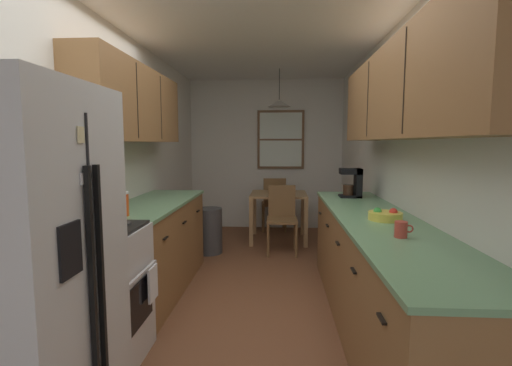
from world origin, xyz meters
The scene contains 24 objects.
ground_plane centered at (0.00, 1.00, 0.00)m, with size 12.00×12.00×0.00m, color brown.
wall_left centered at (-1.35, 1.00, 1.27)m, with size 0.10×9.00×2.55m, color silver.
wall_right centered at (1.35, 1.00, 1.27)m, with size 0.10×9.00×2.55m, color silver.
wall_back centered at (0.00, 3.65, 1.27)m, with size 4.40×0.10×2.55m, color silver.
ceiling_slab centered at (0.00, 1.00, 2.59)m, with size 4.40×9.00×0.08m, color white.
refrigerator centered at (-0.95, -1.19, 0.87)m, with size 0.72×0.78×1.74m.
stove_range centered at (-0.99, -0.48, 0.47)m, with size 0.66×0.60×1.10m.
microwave_over_range centered at (-1.11, -0.48, 1.63)m, with size 0.39×0.64×0.33m.
counter_left centered at (-1.00, 0.73, 0.45)m, with size 0.64×1.83×0.90m.
upper_cabinets_left centered at (-1.14, 0.68, 1.83)m, with size 0.33×1.91×0.69m.
counter_right centered at (1.00, 0.06, 0.45)m, with size 0.64×3.11×0.90m.
upper_cabinets_right centered at (1.14, 0.01, 1.84)m, with size 0.33×2.79×0.68m.
dining_table centered at (0.23, 2.74, 0.60)m, with size 0.83×0.78×0.72m.
dining_chair_near centered at (0.27, 2.14, 0.50)m, with size 0.41×0.41×0.90m.
dining_chair_far centered at (0.15, 3.34, 0.50)m, with size 0.43×0.43×0.90m.
pendant_light centered at (0.23, 2.74, 2.06)m, with size 0.34×0.34×0.55m.
back_window centered at (0.25, 3.58, 1.53)m, with size 0.79×0.05×0.99m.
trash_bin centered at (-0.70, 2.03, 0.30)m, with size 0.35×0.35×0.61m, color #3F3F42.
storage_canister centered at (-1.00, 0.03, 1.00)m, with size 0.11×0.11×0.19m.
dish_towel centered at (-0.64, -0.34, 0.50)m, with size 0.02×0.16×0.24m, color white.
coffee_maker centered at (1.02, 1.17, 1.06)m, with size 0.22×0.18×0.31m.
mug_by_coffeemaker centered at (0.98, -0.51, 0.95)m, with size 0.11×0.08×0.10m.
fruit_bowl centered at (1.03, 0.00, 0.94)m, with size 0.25×0.25×0.09m.
table_serving_bowl centered at (0.31, 2.70, 0.75)m, with size 0.19×0.19×0.06m, color #4C7299.
Camera 1 is at (0.23, -2.75, 1.47)m, focal length 25.81 mm.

